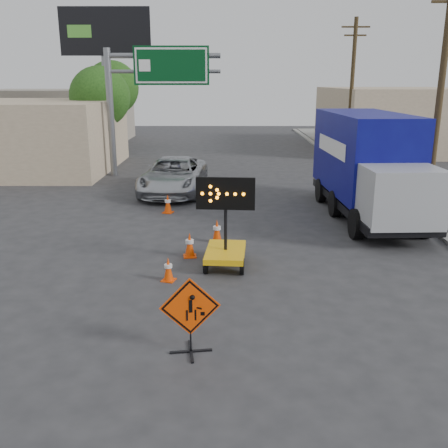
{
  "coord_description": "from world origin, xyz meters",
  "views": [
    {
      "loc": [
        -0.19,
        -9.74,
        5.12
      ],
      "look_at": [
        -0.25,
        3.2,
        1.4
      ],
      "focal_mm": 40.0,
      "sensor_mm": 36.0,
      "label": 1
    }
  ],
  "objects_px": {
    "construction_sign": "(190,314)",
    "pickup_truck": "(174,176)",
    "arrow_board": "(226,246)",
    "box_truck": "(368,171)"
  },
  "relations": [
    {
      "from": "construction_sign",
      "to": "pickup_truck",
      "type": "xyz_separation_m",
      "value": [
        -1.79,
        14.52,
        -0.01
      ]
    },
    {
      "from": "construction_sign",
      "to": "pickup_truck",
      "type": "distance_m",
      "value": 14.63
    },
    {
      "from": "construction_sign",
      "to": "arrow_board",
      "type": "distance_m",
      "value": 4.83
    },
    {
      "from": "pickup_truck",
      "to": "arrow_board",
      "type": "bearing_deg",
      "value": -72.33
    },
    {
      "from": "construction_sign",
      "to": "box_truck",
      "type": "relative_size",
      "value": 0.19
    },
    {
      "from": "arrow_board",
      "to": "pickup_truck",
      "type": "relative_size",
      "value": 0.44
    },
    {
      "from": "pickup_truck",
      "to": "box_truck",
      "type": "xyz_separation_m",
      "value": [
        7.91,
        -4.28,
        0.96
      ]
    },
    {
      "from": "arrow_board",
      "to": "construction_sign",
      "type": "bearing_deg",
      "value": -93.78
    },
    {
      "from": "construction_sign",
      "to": "pickup_truck",
      "type": "height_order",
      "value": "pickup_truck"
    },
    {
      "from": "construction_sign",
      "to": "arrow_board",
      "type": "relative_size",
      "value": 0.6
    }
  ]
}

